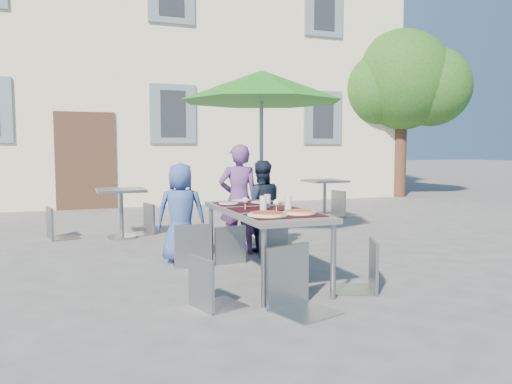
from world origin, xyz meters
name	(u,v)px	position (x,y,z in m)	size (l,w,h in m)	color
ground	(316,285)	(0.00, 0.00, 0.00)	(90.00, 90.00, 0.00)	#4F4F52
building	(147,36)	(0.00, 11.50, 4.85)	(13.60, 8.20, 11.10)	beige
tree	(402,82)	(6.55, 7.54, 3.25)	(3.60, 3.00, 4.70)	#492D1F
dining_table	(264,214)	(-0.42, 0.37, 0.70)	(0.80, 1.85, 0.76)	#3F3F43
pizza_near_left	(268,214)	(-0.59, -0.13, 0.77)	(0.38, 0.38, 0.03)	white
pizza_near_right	(299,212)	(-0.25, -0.11, 0.77)	(0.32, 0.32, 0.03)	white
glassware	(270,202)	(-0.40, 0.27, 0.83)	(0.48, 0.41, 0.15)	silver
place_settings	(244,202)	(-0.43, 1.02, 0.76)	(0.65, 0.49, 0.01)	white
child_0	(181,213)	(-1.07, 1.48, 0.60)	(0.59, 0.38, 1.21)	#33508E
child_1	(239,199)	(-0.27, 1.70, 0.72)	(0.52, 0.34, 1.43)	#5E3874
child_2	(261,206)	(0.06, 1.75, 0.61)	(0.59, 0.34, 1.22)	#171F33
chair_0	(192,218)	(-1.00, 1.22, 0.57)	(0.48, 0.48, 0.98)	#8F929A
chair_1	(228,221)	(-0.55, 1.26, 0.51)	(0.40, 0.40, 0.87)	gray
chair_2	(273,218)	(0.11, 1.44, 0.48)	(0.45, 0.46, 0.84)	gray
chair_3	(210,251)	(-1.20, -0.34, 0.50)	(0.48, 0.48, 0.86)	#91969C
chair_4	(364,235)	(0.33, -0.34, 0.55)	(0.55, 0.55, 0.94)	gray
chair_5	(297,239)	(-0.52, -0.65, 0.61)	(0.58, 0.58, 1.04)	gray
patio_umbrella	(261,88)	(0.32, 2.41, 2.26)	(2.39, 2.39, 2.51)	#ADB0B5
cafe_table_0	(121,204)	(-1.60, 3.39, 0.53)	(0.71, 0.71, 0.76)	#ADB0B5
bg_chair_l_0	(56,203)	(-2.54, 3.68, 0.55)	(0.50, 0.50, 0.94)	gray
bg_chair_r_0	(143,200)	(-1.24, 3.68, 0.55)	(0.51, 0.51, 0.93)	gray
cafe_table_1	(325,192)	(2.32, 4.18, 0.54)	(0.72, 0.72, 0.77)	#ADB0B5
bg_chair_l_1	(266,190)	(1.15, 4.32, 0.60)	(0.48, 0.47, 1.02)	gray
bg_chair_r_1	(335,188)	(2.70, 4.46, 0.59)	(0.51, 0.50, 0.99)	gray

